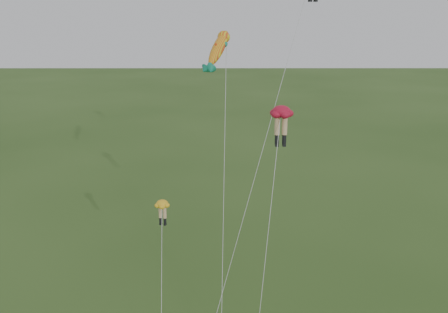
{
  "coord_description": "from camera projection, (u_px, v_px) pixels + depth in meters",
  "views": [
    {
      "loc": [
        0.34,
        -26.32,
        20.15
      ],
      "look_at": [
        0.39,
        6.0,
        10.53
      ],
      "focal_mm": 40.0,
      "sensor_mm": 36.0,
      "label": 1
    }
  ],
  "objects": [
    {
      "name": "legs_kite_yellow",
      "position": [
        162.0,
        211.0,
        32.06
      ],
      "size": [
        1.24,
        7.17,
        8.3
      ],
      "rotation": [
        0.0,
        0.0,
        -0.26
      ],
      "color": "yellow",
      "rests_on": "ground"
    },
    {
      "name": "fish_kite",
      "position": [
        219.0,
        49.0,
        33.17
      ],
      "size": [
        2.14,
        11.03,
        19.01
      ],
      "rotation": [
        0.67,
        0.0,
        -0.43
      ],
      "color": "yellow",
      "rests_on": "ground"
    },
    {
      "name": "legs_kite_red_mid",
      "position": [
        281.0,
        119.0,
        28.77
      ],
      "size": [
        2.57,
        5.79,
        14.8
      ],
      "rotation": [
        0.0,
        0.0,
        0.07
      ],
      "color": "#B1122C",
      "rests_on": "ground"
    }
  ]
}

